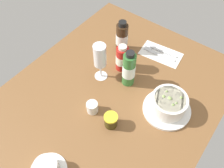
{
  "coord_description": "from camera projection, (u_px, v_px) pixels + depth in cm",
  "views": [
    {
      "loc": [
        -44.1,
        -34.86,
        84.81
      ],
      "look_at": [
        4.35,
        1.6,
        4.55
      ],
      "focal_mm": 38.3,
      "sensor_mm": 36.0,
      "label": 1
    }
  ],
  "objects": [
    {
      "name": "cutlery_setting",
      "position": [
        160.0,
        53.0,
        1.17
      ],
      "size": [
        13.45,
        21.01,
        0.9
      ],
      "color": "white",
      "rests_on": "ground_plane"
    },
    {
      "name": "sauce_bottle_green",
      "position": [
        129.0,
        69.0,
        1.0
      ],
      "size": [
        5.58,
        5.58,
        18.5
      ],
      "color": "#337233",
      "rests_on": "ground_plane"
    },
    {
      "name": "creamer_jug",
      "position": [
        92.0,
        107.0,
        0.96
      ],
      "size": [
        5.49,
        4.74,
        5.54
      ],
      "color": "white",
      "rests_on": "ground_plane"
    },
    {
      "name": "ground_plane",
      "position": [
        109.0,
        101.0,
        1.03
      ],
      "size": [
        110.0,
        84.0,
        3.0
      ],
      "primitive_type": "cube",
      "color": "brown"
    },
    {
      "name": "jam_jar",
      "position": [
        111.0,
        121.0,
        0.92
      ],
      "size": [
        5.39,
        5.39,
        6.2
      ],
      "color": "#38300E",
      "rests_on": "ground_plane"
    },
    {
      "name": "sauce_bottle_red",
      "position": [
        122.0,
        58.0,
        1.07
      ],
      "size": [
        5.73,
        5.73,
        13.67
      ],
      "color": "#B21E19",
      "rests_on": "ground_plane"
    },
    {
      "name": "wine_glass",
      "position": [
        100.0,
        57.0,
        0.99
      ],
      "size": [
        5.86,
        5.86,
        18.75
      ],
      "color": "white",
      "rests_on": "ground_plane"
    },
    {
      "name": "sauce_bottle_brown",
      "position": [
        122.0,
        38.0,
        1.13
      ],
      "size": [
        5.72,
        5.72,
        17.08
      ],
      "color": "#382314",
      "rests_on": "ground_plane"
    },
    {
      "name": "porridge_bowl",
      "position": [
        168.0,
        104.0,
        0.95
      ],
      "size": [
        19.6,
        19.6,
        9.21
      ],
      "color": "white",
      "rests_on": "ground_plane"
    }
  ]
}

